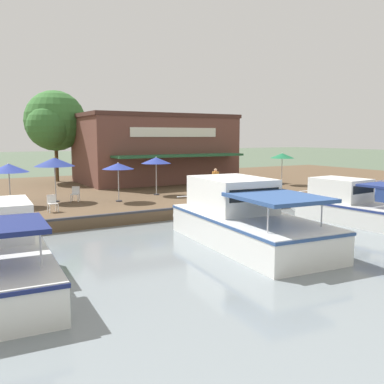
% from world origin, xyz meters
% --- Properties ---
extents(ground_plane, '(220.00, 220.00, 0.00)m').
position_xyz_m(ground_plane, '(0.00, 0.00, 0.00)').
color(ground_plane, '#4C5B47').
extents(quay_deck, '(22.00, 56.00, 0.60)m').
position_xyz_m(quay_deck, '(-11.00, 0.00, 0.30)').
color(quay_deck, brown).
rests_on(quay_deck, ground).
extents(quay_edge_fender, '(0.20, 50.40, 0.10)m').
position_xyz_m(quay_edge_fender, '(-0.10, 0.00, 0.65)').
color(quay_edge_fender, '#2D2D33').
rests_on(quay_edge_fender, quay_deck).
extents(waterfront_restaurant, '(8.89, 12.39, 5.50)m').
position_xyz_m(waterfront_restaurant, '(-13.36, 1.65, 3.35)').
color(waterfront_restaurant, brown).
rests_on(waterfront_restaurant, quay_deck).
extents(patio_umbrella_back_row, '(1.86, 1.86, 2.48)m').
position_xyz_m(patio_umbrella_back_row, '(-5.99, 8.95, 2.84)').
color(patio_umbrella_back_row, '#B7B7B7').
rests_on(patio_umbrella_back_row, quay_deck).
extents(patio_umbrella_mid_patio_left, '(2.26, 2.26, 2.58)m').
position_xyz_m(patio_umbrella_mid_patio_left, '(-5.82, -8.22, 2.88)').
color(patio_umbrella_mid_patio_left, '#B7B7B7').
rests_on(patio_umbrella_mid_patio_left, quay_deck).
extents(patio_umbrella_mid_patio_right, '(1.81, 1.81, 2.26)m').
position_xyz_m(patio_umbrella_mid_patio_right, '(-4.11, -5.06, 2.63)').
color(patio_umbrella_mid_patio_right, '#B7B7B7').
rests_on(patio_umbrella_mid_patio_right, quay_deck).
extents(patio_umbrella_far_corner, '(2.06, 2.06, 2.34)m').
position_xyz_m(patio_umbrella_far_corner, '(-5.30, -10.71, 2.66)').
color(patio_umbrella_far_corner, '#B7B7B7').
rests_on(patio_umbrella_far_corner, quay_deck).
extents(patio_umbrella_by_entrance, '(1.88, 1.88, 2.45)m').
position_xyz_m(patio_umbrella_by_entrance, '(-5.57, -1.98, 2.80)').
color(patio_umbrella_by_entrance, '#B7B7B7').
rests_on(patio_umbrella_by_entrance, quay_deck).
extents(cafe_chair_facing_river, '(0.46, 0.46, 0.85)m').
position_xyz_m(cafe_chair_facing_river, '(-2.52, -9.12, 1.08)').
color(cafe_chair_facing_river, white).
rests_on(cafe_chair_facing_river, quay_deck).
extents(cafe_chair_beside_entrance, '(0.60, 0.60, 0.85)m').
position_xyz_m(cafe_chair_beside_entrance, '(-5.46, -7.19, 1.08)').
color(cafe_chair_beside_entrance, white).
rests_on(cafe_chair_beside_entrance, quay_deck).
extents(cafe_chair_back_row_seat, '(0.51, 0.51, 0.85)m').
position_xyz_m(cafe_chair_back_row_seat, '(-2.79, 10.93, 1.08)').
color(cafe_chair_back_row_seat, white).
rests_on(cafe_chair_back_row_seat, quay_deck).
extents(cafe_chair_far_corner_seat, '(0.46, 0.46, 0.85)m').
position_xyz_m(cafe_chair_far_corner_seat, '(-2.78, 1.01, 1.08)').
color(cafe_chair_far_corner_seat, white).
rests_on(cafe_chair_far_corner_seat, quay_deck).
extents(person_near_entrance, '(0.46, 0.46, 1.62)m').
position_xyz_m(person_near_entrance, '(-4.50, 1.84, 1.61)').
color(person_near_entrance, '#337547').
rests_on(person_near_entrance, quay_deck).
extents(motorboat_second_along, '(9.26, 3.83, 2.55)m').
position_xyz_m(motorboat_second_along, '(5.07, -3.38, 1.01)').
color(motorboat_second_along, white).
rests_on(motorboat_second_along, river_water).
extents(motorboat_nearest_quay, '(7.12, 2.95, 2.13)m').
position_xyz_m(motorboat_nearest_quay, '(4.48, 3.80, 0.85)').
color(motorboat_nearest_quay, silver).
rests_on(motorboat_nearest_quay, river_water).
extents(tree_behind_restaurant, '(5.15, 4.90, 7.44)m').
position_xyz_m(tree_behind_restaurant, '(-16.88, -5.78, 5.46)').
color(tree_behind_restaurant, brown).
rests_on(tree_behind_restaurant, quay_deck).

